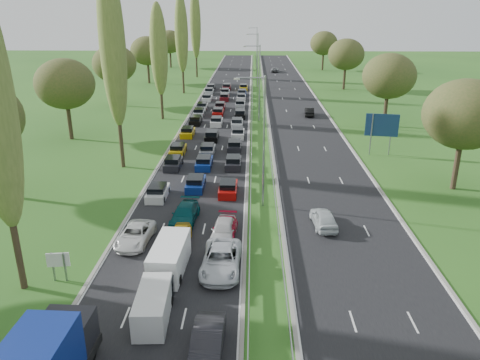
{
  "coord_description": "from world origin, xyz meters",
  "views": [
    {
      "loc": [
        3.49,
        2.9,
        17.36
      ],
      "look_at": [
        2.29,
        45.85,
        1.5
      ],
      "focal_mm": 35.0,
      "sensor_mm": 36.0,
      "label": 1
    }
  ],
  "objects_px": {
    "white_van_front": "(154,304)",
    "white_van_rear": "(170,255)",
    "info_sign": "(58,263)",
    "direction_sign": "(382,127)",
    "near_car_2": "(135,235)"
  },
  "relations": [
    {
      "from": "info_sign",
      "to": "direction_sign",
      "type": "bearing_deg",
      "value": 45.91
    },
    {
      "from": "info_sign",
      "to": "direction_sign",
      "type": "xyz_separation_m",
      "value": [
        28.8,
        29.73,
        2.2
      ]
    },
    {
      "from": "near_car_2",
      "to": "white_van_front",
      "type": "bearing_deg",
      "value": -65.71
    },
    {
      "from": "near_car_2",
      "to": "white_van_rear",
      "type": "relative_size",
      "value": 0.93
    },
    {
      "from": "direction_sign",
      "to": "white_van_rear",
      "type": "bearing_deg",
      "value": -127.6
    },
    {
      "from": "near_car_2",
      "to": "info_sign",
      "type": "height_order",
      "value": "info_sign"
    },
    {
      "from": "near_car_2",
      "to": "direction_sign",
      "type": "height_order",
      "value": "direction_sign"
    },
    {
      "from": "near_car_2",
      "to": "direction_sign",
      "type": "relative_size",
      "value": 0.95
    },
    {
      "from": "near_car_2",
      "to": "white_van_front",
      "type": "xyz_separation_m",
      "value": [
        3.37,
        -9.32,
        0.25
      ]
    },
    {
      "from": "near_car_2",
      "to": "white_van_front",
      "type": "height_order",
      "value": "white_van_front"
    },
    {
      "from": "near_car_2",
      "to": "direction_sign",
      "type": "distance_m",
      "value": 34.93
    },
    {
      "from": "near_car_2",
      "to": "white_van_front",
      "type": "relative_size",
      "value": 1.07
    },
    {
      "from": "white_van_front",
      "to": "white_van_rear",
      "type": "distance_m",
      "value": 5.48
    },
    {
      "from": "info_sign",
      "to": "white_van_rear",
      "type": "bearing_deg",
      "value": 13.11
    },
    {
      "from": "white_van_rear",
      "to": "direction_sign",
      "type": "distance_m",
      "value": 35.49
    }
  ]
}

